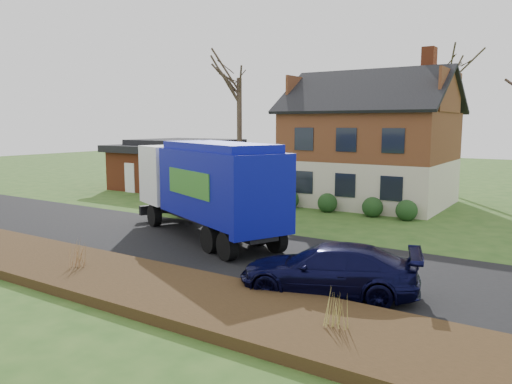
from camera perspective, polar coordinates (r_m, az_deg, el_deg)
The scene contains 12 objects.
ground at distance 20.61m, azimuth -6.57°, elevation -5.93°, with size 120.00×120.00×0.00m, color #294D19.
road at distance 20.61m, azimuth -6.57°, elevation -5.90°, with size 80.00×7.00×0.02m, color black.
mulch_verge at distance 16.99m, azimuth -18.22°, elevation -8.76°, with size 80.00×3.50×0.30m, color black.
main_house at distance 31.40m, azimuth 12.05°, elevation 6.11°, with size 12.95×8.95×9.26m.
ranch_house at distance 37.83m, azimuth -8.01°, elevation 3.11°, with size 9.80×8.20×3.70m.
garbage_truck at distance 21.25m, azimuth -5.57°, elevation 1.02°, with size 9.82×6.31×4.12m.
silver_sedan at distance 27.36m, azimuth -7.50°, elevation -1.06°, with size 1.44×4.14×1.36m, color #AEAFB6.
navy_wagon at distance 14.58m, azimuth 8.23°, elevation -8.78°, with size 2.07×5.09×1.48m, color black.
tree_front_west at distance 31.82m, azimuth -1.94°, elevation 14.90°, with size 3.59×3.59×10.68m.
tree_back at distance 38.09m, azimuth 21.15°, elevation 13.76°, with size 3.46×3.46×10.97m.
grass_clump_mid at distance 17.05m, azimuth -19.71°, elevation -6.60°, with size 0.34×0.28×0.94m.
grass_clump_east at distance 11.70m, azimuth 9.17°, elevation -13.03°, with size 0.35×0.29×0.89m.
Camera 1 is at (12.85, -15.35, 4.89)m, focal length 35.00 mm.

